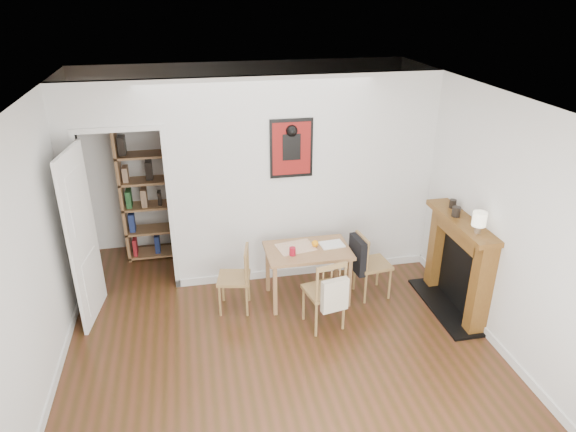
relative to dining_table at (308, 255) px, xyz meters
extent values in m
plane|color=#4D2918|center=(-0.49, -0.77, -0.60)|extent=(5.20, 5.20, 0.00)
plane|color=silver|center=(-0.49, 1.83, 0.70)|extent=(4.50, 0.00, 4.50)
plane|color=silver|center=(-2.74, -0.77, 0.70)|extent=(0.00, 5.20, 5.20)
plane|color=silver|center=(1.76, -0.77, 0.70)|extent=(0.00, 5.20, 5.20)
plane|color=white|center=(-0.49, -0.77, 2.00)|extent=(5.20, 5.20, 0.00)
cube|color=silver|center=(0.09, 0.63, 0.70)|extent=(3.35, 0.10, 2.60)
cube|color=silver|center=(-2.61, 0.63, 0.70)|extent=(0.25, 0.10, 2.60)
cube|color=silver|center=(-2.04, 0.63, 1.73)|extent=(0.90, 0.10, 0.55)
cube|color=silver|center=(-2.52, 0.63, 0.43)|extent=(0.06, 0.14, 2.05)
cube|color=silver|center=(-1.56, 0.63, 0.43)|extent=(0.06, 0.14, 2.05)
cube|color=silver|center=(0.09, 0.57, -0.55)|extent=(3.35, 0.02, 0.10)
cube|color=silver|center=(-2.73, -1.37, -0.55)|extent=(0.02, 4.00, 0.10)
cube|color=silver|center=(1.75, -1.37, -0.55)|extent=(0.02, 4.00, 0.10)
cube|color=white|center=(-2.51, 0.16, 0.40)|extent=(0.15, 0.80, 2.00)
cube|color=black|center=(-0.09, 0.56, 1.15)|extent=(0.52, 0.02, 0.72)
cube|color=maroon|center=(-0.09, 0.55, 1.15)|extent=(0.46, 0.00, 0.64)
cube|color=#996C47|center=(0.00, 0.00, 0.06)|extent=(1.00, 0.63, 0.04)
cube|color=#996C47|center=(-0.44, -0.26, -0.28)|extent=(0.05, 0.05, 0.64)
cube|color=#996C47|center=(0.44, -0.26, -0.28)|extent=(0.05, 0.05, 0.64)
cube|color=#996C47|center=(-0.44, 0.26, -0.28)|extent=(0.05, 0.05, 0.64)
cube|color=#996C47|center=(0.44, 0.26, -0.28)|extent=(0.05, 0.05, 0.64)
cube|color=black|center=(0.59, -0.09, -0.01)|extent=(0.13, 0.35, 0.44)
cube|color=beige|center=(0.10, -0.77, -0.06)|extent=(0.31, 0.15, 0.37)
cube|color=#996C47|center=(-2.21, 1.50, 0.36)|extent=(0.04, 0.32, 1.92)
cube|color=#996C47|center=(-1.45, 1.50, 0.36)|extent=(0.04, 0.32, 1.92)
cube|color=#996C47|center=(-1.83, 1.50, -0.56)|extent=(0.81, 0.32, 0.03)
cube|color=#996C47|center=(-1.83, 1.50, 0.17)|extent=(0.81, 0.32, 0.03)
cube|color=#996C47|center=(-1.83, 1.50, 1.28)|extent=(0.81, 0.32, 0.03)
cube|color=maroon|center=(-1.83, 1.50, 0.36)|extent=(0.71, 0.26, 0.26)
cube|color=brown|center=(1.66, -1.02, -0.05)|extent=(0.20, 0.16, 1.10)
cube|color=brown|center=(1.66, -0.03, -0.05)|extent=(0.20, 0.16, 1.10)
cube|color=brown|center=(1.63, -0.52, 0.53)|extent=(0.30, 1.21, 0.06)
cube|color=brown|center=(1.66, -0.52, 0.40)|extent=(0.20, 0.85, 0.20)
cube|color=black|center=(1.72, -0.52, -0.15)|extent=(0.08, 0.81, 0.88)
cube|color=black|center=(1.60, -0.52, -0.58)|extent=(0.45, 1.25, 0.03)
cylinder|color=maroon|center=(-0.21, -0.10, 0.13)|extent=(0.07, 0.07, 0.10)
sphere|color=orange|center=(0.10, 0.05, 0.12)|extent=(0.08, 0.08, 0.08)
cube|color=beige|center=(-0.13, 0.07, 0.08)|extent=(0.48, 0.39, 0.00)
cube|color=white|center=(0.31, 0.05, 0.09)|extent=(0.30, 0.23, 0.01)
cylinder|color=silver|center=(1.61, -0.86, 0.60)|extent=(0.07, 0.07, 0.09)
cylinder|color=white|center=(1.61, -0.86, 0.72)|extent=(0.15, 0.15, 0.15)
cylinder|color=black|center=(1.59, -0.44, 0.62)|extent=(0.10, 0.10, 0.11)
cylinder|color=black|center=(1.67, -0.20, 0.61)|extent=(0.08, 0.08, 0.10)
camera|label=1|loc=(-1.28, -5.19, 2.95)|focal=32.00mm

